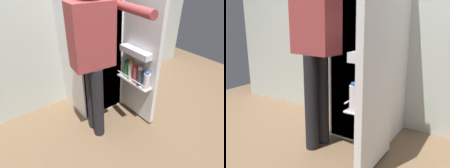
% 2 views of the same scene
% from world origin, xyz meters
% --- Properties ---
extents(ground_plane, '(5.44, 5.44, 0.00)m').
position_xyz_m(ground_plane, '(0.00, 0.00, 0.00)').
color(ground_plane, brown).
extents(refrigerator, '(0.64, 1.14, 1.75)m').
position_xyz_m(refrigerator, '(0.03, 0.48, 0.87)').
color(refrigerator, white).
rests_on(refrigerator, ground_plane).
extents(person, '(0.54, 0.76, 1.71)m').
position_xyz_m(person, '(-0.26, 0.02, 1.03)').
color(person, black).
rests_on(person, ground_plane).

